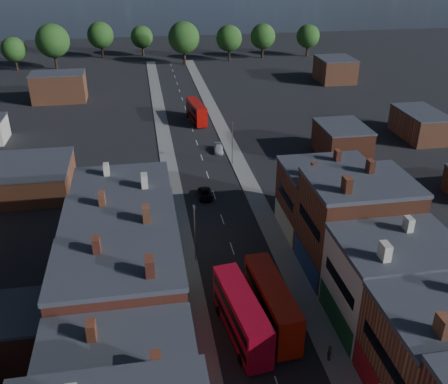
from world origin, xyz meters
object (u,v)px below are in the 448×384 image
object	(u,v)px
bus_0	(241,315)
car_3	(218,149)
car_2	(205,194)
bus_1	(272,303)
bus_2	(196,111)
ped_3	(329,353)

from	to	relation	value
bus_0	car_3	distance (m)	51.20
car_2	bus_0	bearing A→B (deg)	-88.87
bus_1	bus_2	xyz separation A→B (m)	(0.03, 68.27, -0.35)
car_3	ped_3	size ratio (longest dim) A/B	2.39
car_2	car_3	xyz separation A→B (m)	(5.22, 18.92, -0.00)
bus_2	car_2	distance (m)	37.82
bus_0	bus_2	world-z (taller)	bus_0
bus_2	bus_0	bearing A→B (deg)	-100.47
bus_2	car_2	bearing A→B (deg)	-102.22
bus_0	ped_3	world-z (taller)	bus_0
bus_1	ped_3	world-z (taller)	bus_1
ped_3	car_2	bearing A→B (deg)	25.76
bus_1	ped_3	distance (m)	7.80
bus_1	bus_2	world-z (taller)	bus_1
bus_1	bus_2	bearing A→B (deg)	86.10
bus_1	car_3	bearing A→B (deg)	83.66
car_2	ped_3	distance (m)	37.63
car_2	ped_3	world-z (taller)	ped_3
bus_0	car_2	distance (m)	31.99
bus_0	bus_2	size ratio (longest dim) A/B	1.13
bus_0	car_3	world-z (taller)	bus_0
car_2	bus_1	bearing A→B (deg)	-82.23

